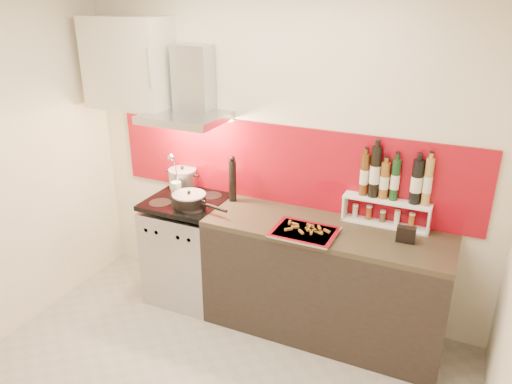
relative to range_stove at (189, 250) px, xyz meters
The scene contains 13 objects.
back_wall 1.15m from the range_stove, 23.53° to the left, with size 3.40×0.02×2.60m, color silver.
backsplash 1.12m from the range_stove, 21.33° to the left, with size 3.00×0.02×0.64m, color maroon.
range_stove is the anchor object (origin of this frame).
counter 1.20m from the range_stove, ahead, with size 1.80×0.60×0.90m.
range_hood 1.31m from the range_stove, 90.00° to the left, with size 0.62×0.50×0.61m.
upper_cabinet 1.61m from the range_stove, 166.72° to the left, with size 0.70×0.35×0.72m, color beige.
stock_pot 0.61m from the range_stove, 127.07° to the left, with size 0.24×0.24×0.21m.
saute_pan 0.53m from the range_stove, 41.80° to the right, with size 0.51×0.27×0.12m.
utensil_jar 0.59m from the range_stove, behind, with size 0.08×0.12×0.40m.
pepper_mill 0.75m from the range_stove, 24.31° to the left, with size 0.06×0.06×0.38m.
step_shelf 1.76m from the range_stove, ahead, with size 0.63×0.17×0.58m.
caddy_box 1.83m from the range_stove, ahead, with size 0.13×0.05×0.11m, color black.
baking_tray 1.19m from the range_stove, ahead, with size 0.45×0.35×0.03m.
Camera 1 is at (1.39, -2.06, 2.52)m, focal length 35.00 mm.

